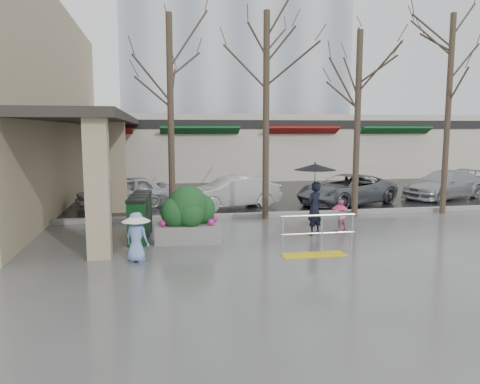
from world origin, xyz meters
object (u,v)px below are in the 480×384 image
object	(u,v)px
tree_mideast	(359,78)
child_pink	(340,213)
woman	(315,190)
car_c	(346,190)
tree_midwest	(266,65)
child_blue	(136,232)
tree_west	(170,67)
car_b	(232,192)
car_a	(123,192)
car_d	(444,185)
handrail	(316,240)
tree_east	(451,65)
news_boxes	(140,216)
planter	(188,215)

from	to	relation	value
tree_mideast	child_pink	size ratio (longest dim) A/B	6.68
tree_mideast	woman	distance (m)	5.02
car_c	child_pink	bearing A→B (deg)	-51.30
tree_midwest	tree_mideast	world-z (taller)	tree_midwest
tree_mideast	child_blue	size ratio (longest dim) A/B	5.44
tree_west	car_b	xyz separation A→B (m)	(2.45, 2.56, -4.45)
car_a	car_d	distance (m)	14.12
handrail	tree_east	world-z (taller)	tree_east
child_blue	car_a	size ratio (longest dim) A/B	0.32
child_pink	child_blue	world-z (taller)	child_blue
car_d	handrail	bearing A→B (deg)	-67.86
tree_west	tree_east	xyz separation A→B (m)	(10.00, 0.00, 0.30)
handrail	car_d	size ratio (longest dim) A/B	0.44
car_b	car_a	bearing A→B (deg)	-116.13
news_boxes	child_pink	bearing A→B (deg)	3.13
woman	car_d	xyz separation A→B (m)	(8.25, 6.01, -0.72)
news_boxes	car_b	distance (m)	5.81
tree_midwest	car_a	bearing A→B (deg)	146.38
child_pink	car_a	world-z (taller)	car_a
tree_east	car_a	world-z (taller)	tree_east
news_boxes	car_a	xyz separation A→B (m)	(-0.82, 5.46, 0.00)
planter	car_c	distance (m)	8.70
handrail	news_boxes	distance (m)	5.11
tree_east	car_d	world-z (taller)	tree_east
tree_west	tree_east	bearing A→B (deg)	0.00
tree_midwest	news_boxes	xyz separation A→B (m)	(-4.19, -2.13, -4.61)
woman	child_blue	size ratio (longest dim) A/B	1.80
woman	tree_mideast	bearing A→B (deg)	-167.52
car_b	handrail	bearing A→B (deg)	-8.82
handrail	tree_east	xyz separation A→B (m)	(6.64, 4.80, 5.01)
tree_east	tree_west	bearing A→B (deg)	180.00
tree_mideast	car_a	bearing A→B (deg)	158.16
child_pink	car_c	world-z (taller)	car_c
tree_east	news_boxes	world-z (taller)	tree_east
handrail	tree_east	size ratio (longest dim) A/B	0.26
car_a	child_pink	bearing A→B (deg)	30.20
tree_midwest	car_d	xyz separation A→B (m)	(9.11, 3.38, -4.60)
tree_mideast	tree_west	bearing A→B (deg)	-180.00
tree_west	child_pink	world-z (taller)	tree_west
tree_west	car_a	distance (m)	5.85
car_c	planter	bearing A→B (deg)	-78.45
child_pink	car_a	xyz separation A→B (m)	(-6.81, 5.60, 0.08)
handrail	tree_midwest	world-z (taller)	tree_midwest
tree_east	car_c	distance (m)	6.03
tree_mideast	child_pink	xyz separation A→B (m)	(-1.50, -2.27, -4.31)
news_boxes	car_c	size ratio (longest dim) A/B	0.50
woman	car_c	xyz separation A→B (m)	(3.17, 5.09, -0.72)
child_pink	planter	size ratio (longest dim) A/B	0.52
child_pink	car_c	distance (m)	5.23
tree_midwest	tree_mideast	xyz separation A→B (m)	(3.30, -0.00, -0.37)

